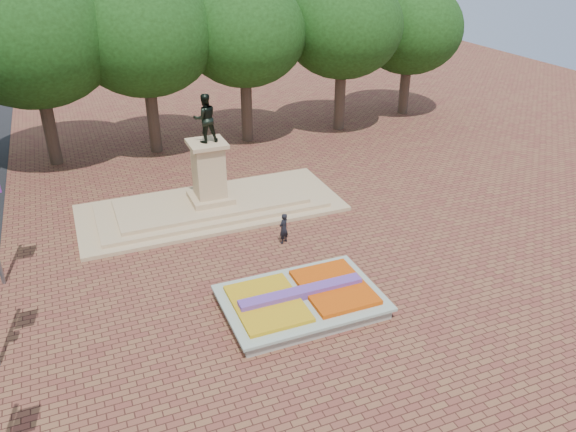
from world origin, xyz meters
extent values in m
plane|color=brown|center=(0.00, 0.00, 0.00)|extent=(90.00, 90.00, 0.00)
cube|color=gray|center=(1.00, -2.00, 0.23)|extent=(6.00, 4.00, 0.45)
cube|color=#A4AF9E|center=(1.00, -2.00, 0.50)|extent=(6.30, 4.30, 0.12)
cube|color=#D8640C|center=(2.45, -2.00, 0.63)|extent=(2.60, 3.40, 0.22)
cube|color=gold|center=(-0.45, -2.00, 0.62)|extent=(2.60, 3.40, 0.18)
cube|color=#643799|center=(1.00, -2.00, 0.72)|extent=(5.20, 0.55, 0.38)
cube|color=tan|center=(0.00, 8.00, 0.10)|extent=(14.00, 6.00, 0.20)
cube|color=tan|center=(0.00, 8.00, 0.30)|extent=(12.00, 5.00, 0.20)
cube|color=tan|center=(0.00, 8.00, 0.50)|extent=(10.00, 4.00, 0.20)
cube|color=tan|center=(0.00, 8.00, 0.75)|extent=(2.20, 2.20, 0.30)
cube|color=tan|center=(0.00, 8.00, 2.30)|extent=(1.50, 1.50, 2.80)
cube|color=tan|center=(0.00, 8.00, 3.80)|extent=(1.90, 1.90, 0.20)
imported|color=black|center=(0.00, 8.00, 5.15)|extent=(1.22, 0.95, 2.50)
cylinder|color=#36291D|center=(-8.00, 18.00, 2.00)|extent=(0.80, 0.80, 4.00)
ellipsoid|color=black|center=(-8.00, 18.00, 6.69)|extent=(8.80, 8.80, 7.48)
cylinder|color=#36291D|center=(-1.00, 18.00, 2.00)|extent=(0.80, 0.80, 4.00)
ellipsoid|color=black|center=(-1.00, 18.00, 6.69)|extent=(8.80, 8.80, 7.48)
cylinder|color=#36291D|center=(6.00, 18.00, 2.00)|extent=(0.80, 0.80, 4.00)
ellipsoid|color=black|center=(6.00, 18.00, 6.69)|extent=(8.80, 8.80, 7.48)
cylinder|color=#36291D|center=(13.00, 18.00, 2.00)|extent=(0.80, 0.80, 4.00)
ellipsoid|color=black|center=(13.00, 18.00, 6.69)|extent=(8.80, 8.80, 7.48)
cylinder|color=#36291D|center=(20.00, 18.00, 2.00)|extent=(0.80, 0.80, 4.00)
ellipsoid|color=black|center=(20.00, 18.00, 6.69)|extent=(8.80, 8.80, 7.48)
imported|color=black|center=(2.31, 3.18, 0.79)|extent=(0.68, 0.61, 1.57)
camera|label=1|loc=(-6.49, -18.86, 13.75)|focal=35.00mm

